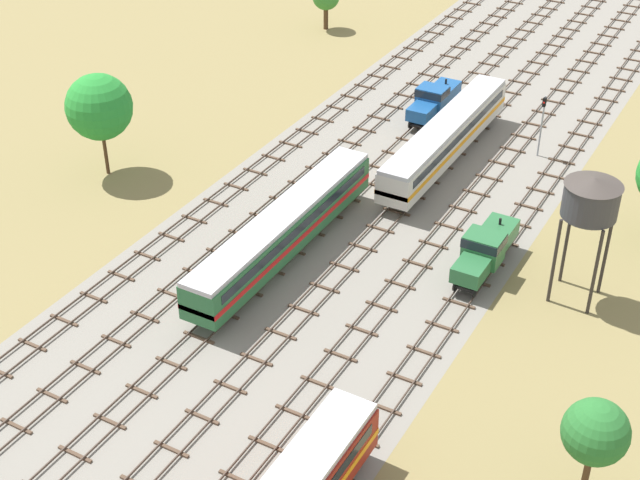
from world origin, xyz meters
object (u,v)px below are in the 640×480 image
at_px(shunter_loco_right_mid, 485,248).
at_px(passenger_coach_centre_midfar, 446,136).
at_px(signal_post_nearest, 542,119).
at_px(passenger_coach_centre_left_near, 284,228).
at_px(water_tower, 591,199).
at_px(shunter_loco_centre_left_far, 434,99).

relative_size(shunter_loco_right_mid, passenger_coach_centre_midfar, 0.38).
bearing_deg(signal_post_nearest, shunter_loco_right_mid, -83.36).
xyz_separation_m(passenger_coach_centre_left_near, signal_post_nearest, (11.35, 25.13, 1.04)).
xyz_separation_m(shunter_loco_right_mid, passenger_coach_centre_midfar, (-9.08, 14.16, 0.60)).
xyz_separation_m(passenger_coach_centre_midfar, signal_post_nearest, (6.81, 5.33, 1.04)).
height_order(passenger_coach_centre_left_near, water_tower, water_tower).
distance_m(passenger_coach_centre_left_near, shunter_loco_centre_left_far, 27.67).
height_order(shunter_loco_right_mid, passenger_coach_centre_midfar, passenger_coach_centre_midfar).
bearing_deg(signal_post_nearest, passenger_coach_centre_midfar, -141.92).
height_order(shunter_loco_centre_left_far, water_tower, water_tower).
relative_size(passenger_coach_centre_left_near, passenger_coach_centre_midfar, 1.00).
height_order(shunter_loco_centre_left_far, signal_post_nearest, signal_post_nearest).
distance_m(passenger_coach_centre_midfar, shunter_loco_centre_left_far, 9.11).
bearing_deg(shunter_loco_right_mid, water_tower, 2.08).
bearing_deg(water_tower, shunter_loco_centre_left_far, 132.99).
distance_m(shunter_loco_right_mid, passenger_coach_centre_midfar, 16.83).
bearing_deg(passenger_coach_centre_midfar, signal_post_nearest, 38.08).
distance_m(shunter_loco_centre_left_far, water_tower, 30.38).
bearing_deg(passenger_coach_centre_left_near, passenger_coach_centre_midfar, 77.08).
bearing_deg(signal_post_nearest, water_tower, -65.03).
xyz_separation_m(shunter_loco_right_mid, signal_post_nearest, (-2.27, 19.49, 1.65)).
distance_m(passenger_coach_centre_left_near, passenger_coach_centre_midfar, 20.31).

